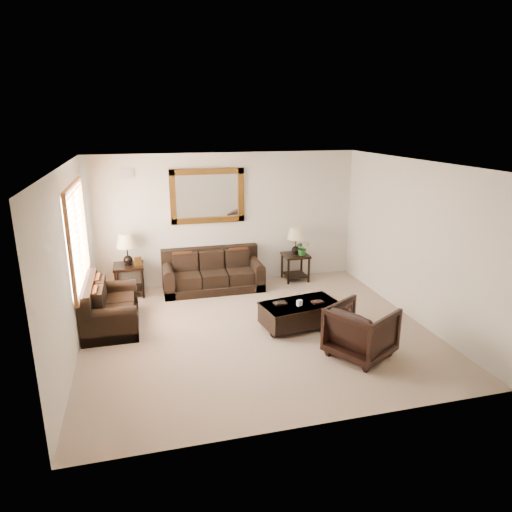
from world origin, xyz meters
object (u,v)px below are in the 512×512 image
object	(u,v)px
end_table_right	(296,246)
armchair	(361,329)
sofa	(213,275)
loveseat	(108,310)
end_table_left	(128,255)
coffee_table	(300,312)

from	to	relation	value
end_table_right	armchair	xyz separation A→B (m)	(-0.17, -3.36, -0.34)
sofa	loveseat	world-z (taller)	same
end_table_right	end_table_left	bearing A→B (deg)	-179.66
loveseat	end_table_left	xyz separation A→B (m)	(0.34, 1.40, 0.52)
loveseat	coffee_table	size ratio (longest dim) A/B	1.07
sofa	end_table_left	xyz separation A→B (m)	(-1.63, 0.07, 0.52)
armchair	end_table_left	bearing A→B (deg)	13.73
loveseat	armchair	distance (m)	4.10
end_table_right	coffee_table	world-z (taller)	end_table_right
loveseat	armchair	world-z (taller)	armchair
coffee_table	end_table_right	bearing A→B (deg)	63.13
sofa	coffee_table	distance (m)	2.42
loveseat	armchair	size ratio (longest dim) A/B	1.71
loveseat	coffee_table	world-z (taller)	loveseat
end_table_right	coffee_table	size ratio (longest dim) A/B	0.86
end_table_left	end_table_right	world-z (taller)	end_table_left
loveseat	end_table_left	size ratio (longest dim) A/B	1.16
sofa	loveseat	size ratio (longest dim) A/B	1.37
loveseat	armchair	bearing A→B (deg)	-118.27
end_table_left	sofa	bearing A→B (deg)	-2.45
loveseat	end_table_right	bearing A→B (deg)	-69.40
end_table_right	coffee_table	distance (m)	2.39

